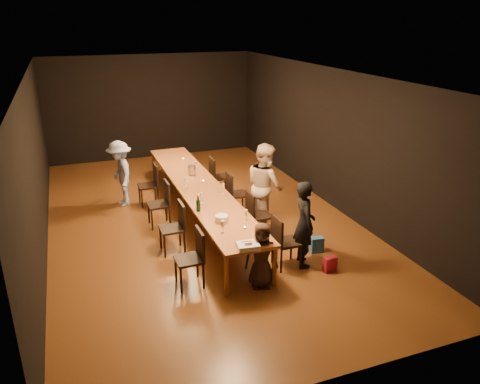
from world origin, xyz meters
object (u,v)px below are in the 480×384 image
object	(u,v)px
chair_left_2	(159,204)
chair_right_1	(259,215)
chair_left_3	(148,185)
chair_left_1	(172,228)
chair_left_0	(189,259)
chair_right_3	(220,176)
ice_bucket	(192,170)
chair_right_0	(287,241)
plate_stack	(222,219)
birthday_cake	(248,246)
man_blue	(121,174)
child	(261,255)
champagne_bottle	(198,203)
table	(199,188)
chair_right_2	(238,194)
woman_tan	(265,186)
woman_birthday	(304,224)

from	to	relation	value
chair_left_2	chair_right_1	bearing A→B (deg)	-125.22
chair_left_3	chair_left_1	bearing A→B (deg)	-180.00
chair_left_0	chair_left_3	xyz separation A→B (m)	(0.00, 3.60, 0.00)
chair_right_3	ice_bucket	world-z (taller)	ice_bucket
chair_right_0	chair_left_1	distance (m)	2.08
chair_left_1	ice_bucket	size ratio (longest dim) A/B	4.68
plate_stack	birthday_cake	bearing A→B (deg)	-85.78
man_blue	child	bearing A→B (deg)	15.97
chair_left_0	birthday_cake	xyz separation A→B (m)	(0.80, -0.49, 0.32)
chair_left_1	man_blue	distance (m)	2.68
champagne_bottle	chair_left_1	bearing A→B (deg)	171.37
table	chair_left_2	distance (m)	0.88
birthday_cake	chair_right_2	bearing A→B (deg)	79.69
woman_tan	ice_bucket	distance (m)	1.88
chair_right_3	woman_tan	distance (m)	2.02
table	birthday_cake	distance (m)	2.89
table	plate_stack	bearing A→B (deg)	-93.87
champagne_bottle	ice_bucket	world-z (taller)	champagne_bottle
chair_right_2	champagne_bottle	xyz separation A→B (m)	(-1.21, -1.27, 0.45)
woman_birthday	man_blue	distance (m)	4.60
woman_tan	child	size ratio (longest dim) A/B	1.60
chair_right_1	birthday_cake	xyz separation A→B (m)	(-0.90, -1.69, 0.32)
chair_right_2	ice_bucket	bearing A→B (deg)	-134.48
man_blue	champagne_bottle	world-z (taller)	man_blue
plate_stack	ice_bucket	xyz separation A→B (m)	(0.19, 2.64, 0.04)
chair_left_3	chair_left_2	bearing A→B (deg)	-180.00
chair_left_1	chair_left_3	distance (m)	2.40
woman_birthday	champagne_bottle	world-z (taller)	woman_birthday
plate_stack	champagne_bottle	xyz separation A→B (m)	(-0.24, 0.60, 0.10)
woman_tan	ice_bucket	size ratio (longest dim) A/B	8.69
chair_left_1	ice_bucket	xyz separation A→B (m)	(0.91, 1.98, 0.38)
woman_tan	man_blue	distance (m)	3.34
table	man_blue	bearing A→B (deg)	134.96
chair_right_3	chair_left_3	world-z (taller)	same
woman_birthday	chair_left_2	bearing A→B (deg)	49.04
woman_birthday	champagne_bottle	size ratio (longest dim) A/B	4.67
chair_left_0	chair_left_3	world-z (taller)	same
table	chair_left_3	bearing A→B (deg)	125.31
chair_right_2	chair_right_1	bearing A→B (deg)	-0.00
table	chair_left_2	xyz separation A→B (m)	(-0.85, 0.00, -0.24)
chair_right_1	plate_stack	distance (m)	1.23
chair_right_3	plate_stack	xyz separation A→B (m)	(-0.98, -3.07, 0.35)
chair_right_1	chair_right_3	world-z (taller)	same
woman_tan	chair_left_1	bearing A→B (deg)	96.07
chair_right_1	chair_left_3	size ratio (longest dim) A/B	1.00
chair_right_0	chair_right_2	distance (m)	2.40
chair_right_2	ice_bucket	distance (m)	1.17
birthday_cake	ice_bucket	bearing A→B (deg)	95.26
chair_left_2	chair_left_3	size ratio (longest dim) A/B	1.00
chair_right_0	chair_left_2	size ratio (longest dim) A/B	1.00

